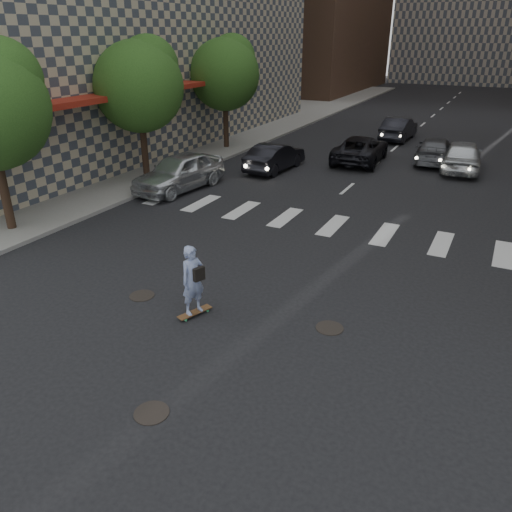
% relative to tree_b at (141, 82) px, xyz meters
% --- Properties ---
extents(ground, '(160.00, 160.00, 0.00)m').
position_rel_tree_b_xyz_m(ground, '(9.45, -11.14, -4.65)').
color(ground, black).
rests_on(ground, ground).
extents(sidewalk_left, '(13.00, 80.00, 0.15)m').
position_rel_tree_b_xyz_m(sidewalk_left, '(-5.05, 8.86, -4.57)').
color(sidewalk_left, gray).
rests_on(sidewalk_left, ground).
extents(tree_b, '(4.20, 4.20, 6.60)m').
position_rel_tree_b_xyz_m(tree_b, '(0.00, 0.00, 0.00)').
color(tree_b, '#382619').
rests_on(tree_b, sidewalk_left).
extents(tree_c, '(4.20, 4.20, 6.60)m').
position_rel_tree_b_xyz_m(tree_c, '(0.00, 8.00, 0.00)').
color(tree_c, '#382619').
rests_on(tree_c, sidewalk_left).
extents(manhole_a, '(0.70, 0.70, 0.02)m').
position_rel_tree_b_xyz_m(manhole_a, '(10.65, -13.64, -4.64)').
color(manhole_a, black).
rests_on(manhole_a, ground).
extents(manhole_b, '(0.70, 0.70, 0.02)m').
position_rel_tree_b_xyz_m(manhole_b, '(7.45, -9.94, -4.64)').
color(manhole_b, black).
rests_on(manhole_b, ground).
extents(manhole_c, '(0.70, 0.70, 0.02)m').
position_rel_tree_b_xyz_m(manhole_c, '(12.75, -9.14, -4.64)').
color(manhole_c, black).
rests_on(manhole_c, ground).
extents(skateboarder, '(0.66, 1.01, 1.97)m').
position_rel_tree_b_xyz_m(skateboarder, '(9.38, -10.14, -3.61)').
color(skateboarder, brown).
rests_on(skateboarder, ground).
extents(silver_sedan, '(2.61, 5.20, 1.70)m').
position_rel_tree_b_xyz_m(silver_sedan, '(2.45, -0.82, -3.80)').
color(silver_sedan, silver).
rests_on(silver_sedan, ground).
extents(traffic_car_a, '(1.81, 4.46, 1.44)m').
position_rel_tree_b_xyz_m(traffic_car_a, '(4.92, 4.44, -3.93)').
color(traffic_car_a, black).
rests_on(traffic_car_a, ground).
extents(traffic_car_b, '(2.17, 4.84, 1.38)m').
position_rel_tree_b_xyz_m(traffic_car_b, '(12.26, 10.11, -3.96)').
color(traffic_car_b, '#515258').
rests_on(traffic_car_b, ground).
extents(traffic_car_c, '(2.73, 5.40, 1.46)m').
position_rel_tree_b_xyz_m(traffic_car_c, '(8.47, 8.31, -3.91)').
color(traffic_car_c, black).
rests_on(traffic_car_c, ground).
extents(traffic_car_d, '(2.31, 4.96, 1.64)m').
position_rel_tree_b_xyz_m(traffic_car_d, '(13.81, 8.86, -3.82)').
color(traffic_car_d, silver).
rests_on(traffic_car_d, ground).
extents(traffic_car_e, '(1.74, 4.62, 1.51)m').
position_rel_tree_b_xyz_m(traffic_car_e, '(9.00, 15.72, -3.89)').
color(traffic_car_e, black).
rests_on(traffic_car_e, ground).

